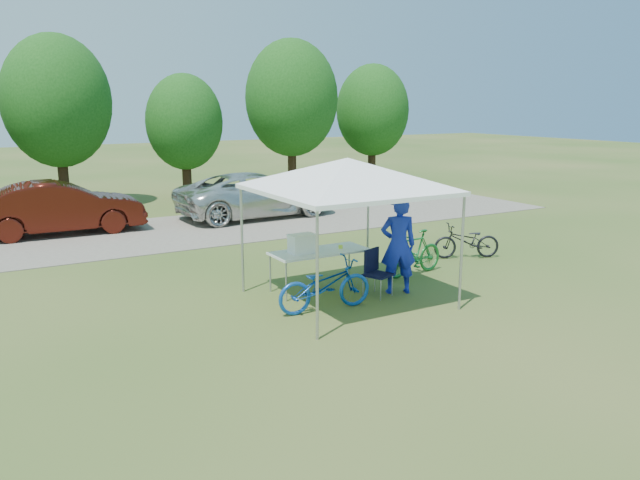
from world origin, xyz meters
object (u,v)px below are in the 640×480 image
at_px(cooler, 302,244).
at_px(minivan, 256,195).
at_px(cyclist, 398,245).
at_px(bike_blue, 325,285).
at_px(folding_chair, 375,268).
at_px(bike_dark, 467,241).
at_px(bike_green, 414,253).
at_px(folding_table, 319,253).
at_px(sedan, 60,208).

xyz_separation_m(cooler, minivan, (2.68, 8.18, -0.25)).
height_order(cyclist, bike_blue, cyclist).
xyz_separation_m(folding_chair, bike_dark, (3.64, 1.32, -0.11)).
relative_size(bike_green, bike_dark, 1.01).
bearing_deg(cooler, bike_dark, 5.67).
bearing_deg(bike_blue, cyclist, -79.34).
bearing_deg(folding_chair, bike_green, 4.52).
bearing_deg(folding_table, bike_green, -1.90).
relative_size(bike_blue, bike_green, 1.11).
relative_size(folding_chair, bike_green, 0.55).
bearing_deg(bike_blue, folding_chair, -72.44).
xyz_separation_m(cooler, cyclist, (1.64, -0.95, -0.03)).
bearing_deg(bike_dark, bike_blue, -47.86).
xyz_separation_m(cooler, bike_blue, (-0.17, -1.18, -0.52)).
height_order(bike_green, minivan, minivan).
distance_m(cyclist, minivan, 9.19).
bearing_deg(cyclist, bike_dark, -132.05).
distance_m(bike_green, bike_dark, 2.14).
relative_size(folding_table, sedan, 0.43).
bearing_deg(bike_blue, bike_green, -65.79).
bearing_deg(cooler, folding_chair, -35.98).
height_order(cooler, minivan, minivan).
distance_m(bike_green, sedan, 10.46).
xyz_separation_m(folding_table, cyclist, (1.24, -0.95, 0.20)).
xyz_separation_m(folding_table, folding_chair, (0.77, -0.84, -0.23)).
xyz_separation_m(bike_blue, minivan, (2.85, 9.35, 0.27)).
xyz_separation_m(cooler, bike_dark, (4.81, 0.48, -0.58)).
xyz_separation_m(folding_table, sedan, (-3.72, 8.43, 0.00)).
xyz_separation_m(cyclist, bike_blue, (-1.81, -0.23, -0.49)).
bearing_deg(folding_table, bike_dark, 6.18).
bearing_deg(minivan, bike_green, 178.12).
distance_m(cyclist, sedan, 10.62).
xyz_separation_m(cyclist, minivan, (1.04, 9.13, -0.22)).
bearing_deg(cyclist, sedan, -38.45).
relative_size(folding_chair, cyclist, 0.47).
height_order(bike_blue, minivan, minivan).
height_order(cooler, bike_green, cooler).
bearing_deg(bike_blue, sedan, 21.73).
bearing_deg(cyclist, folding_table, -13.71).
bearing_deg(folding_table, bike_blue, -115.61).
distance_m(minivan, sedan, 6.01).
bearing_deg(sedan, minivan, -90.93).
relative_size(folding_table, minivan, 0.38).
height_order(folding_table, bike_blue, bike_blue).
xyz_separation_m(folding_chair, cyclist, (0.48, -0.11, 0.43)).
relative_size(cooler, sedan, 0.11).
height_order(bike_blue, sedan, sedan).
relative_size(folding_chair, bike_dark, 0.56).
bearing_deg(bike_green, bike_blue, -77.00).
distance_m(bike_dark, minivan, 7.99).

